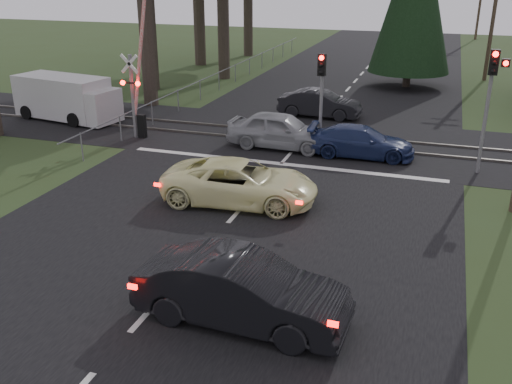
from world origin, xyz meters
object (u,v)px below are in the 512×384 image
at_px(traffic_signal_center, 321,85).
at_px(blue_sedan, 361,142).
at_px(dark_hatchback, 242,291).
at_px(silver_car, 280,130).
at_px(traffic_signal_right, 492,88).
at_px(dark_car_far, 320,104).
at_px(cream_coupe, 240,182).
at_px(utility_pole_mid, 494,10).
at_px(crossing_signal, 137,94).
at_px(white_van, 69,98).

height_order(traffic_signal_center, blue_sedan, traffic_signal_center).
bearing_deg(dark_hatchback, silver_car, 14.60).
bearing_deg(traffic_signal_right, dark_car_far, 138.87).
height_order(cream_coupe, dark_hatchback, dark_hatchback).
bearing_deg(dark_car_far, dark_hatchback, -170.82).
xyz_separation_m(utility_pole_mid, dark_car_far, (-8.70, -13.76, -4.02)).
xyz_separation_m(traffic_signal_center, blue_sedan, (1.89, -0.46, -2.17)).
distance_m(traffic_signal_right, traffic_signal_center, 6.68).
relative_size(crossing_signal, white_van, 1.18).
bearing_deg(blue_sedan, traffic_signal_right, -101.59).
distance_m(traffic_signal_center, silver_car, 2.63).
bearing_deg(traffic_signal_right, utility_pole_mid, 87.34).
height_order(traffic_signal_center, white_van, traffic_signal_center).
distance_m(cream_coupe, dark_car_far, 12.33).
height_order(dark_hatchback, blue_sedan, dark_hatchback).
relative_size(cream_coupe, blue_sedan, 1.18).
xyz_separation_m(crossing_signal, traffic_signal_center, (8.27, 0.89, 0.75)).
distance_m(crossing_signal, blue_sedan, 10.27).
bearing_deg(cream_coupe, dark_car_far, -4.95).
bearing_deg(traffic_signal_center, crossing_signal, -173.85).
bearing_deg(traffic_signal_center, utility_pole_mid, 68.79).
bearing_deg(cream_coupe, blue_sedan, -31.06).
xyz_separation_m(silver_car, blue_sedan, (3.55, -0.11, -0.15)).
height_order(blue_sedan, dark_car_far, dark_car_far).
xyz_separation_m(utility_pole_mid, cream_coupe, (-8.70, -26.09, -4.01)).
height_order(utility_pole_mid, silver_car, utility_pole_mid).
bearing_deg(crossing_signal, dark_hatchback, -52.63).
height_order(dark_car_far, white_van, white_van).
distance_m(cream_coupe, white_van, 14.37).
bearing_deg(white_van, blue_sedan, 4.43).
bearing_deg(traffic_signal_center, dark_hatchback, -84.91).
bearing_deg(dark_hatchback, blue_sedan, -0.95).
xyz_separation_m(traffic_signal_center, silver_car, (-1.65, -0.35, -2.02)).
height_order(cream_coupe, blue_sedan, cream_coupe).
bearing_deg(traffic_signal_right, cream_coupe, -144.30).
height_order(crossing_signal, white_van, crossing_signal).
bearing_deg(blue_sedan, crossing_signal, 89.90).
height_order(crossing_signal, dark_hatchback, crossing_signal).
relative_size(cream_coupe, silver_car, 1.12).
xyz_separation_m(traffic_signal_right, silver_car, (-8.20, 0.85, -2.53)).
xyz_separation_m(traffic_signal_right, cream_coupe, (-7.75, -5.57, -2.59)).
distance_m(crossing_signal, traffic_signal_right, 14.88).
height_order(silver_car, dark_car_far, silver_car).
xyz_separation_m(traffic_signal_center, dark_hatchback, (1.18, -13.27, -2.02)).
bearing_deg(silver_car, traffic_signal_right, -94.14).
relative_size(cream_coupe, white_van, 0.88).
relative_size(traffic_signal_right, dark_hatchback, 0.98).
height_order(traffic_signal_right, dark_car_far, traffic_signal_right).
height_order(crossing_signal, blue_sedan, crossing_signal).
bearing_deg(blue_sedan, silver_car, 85.66).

